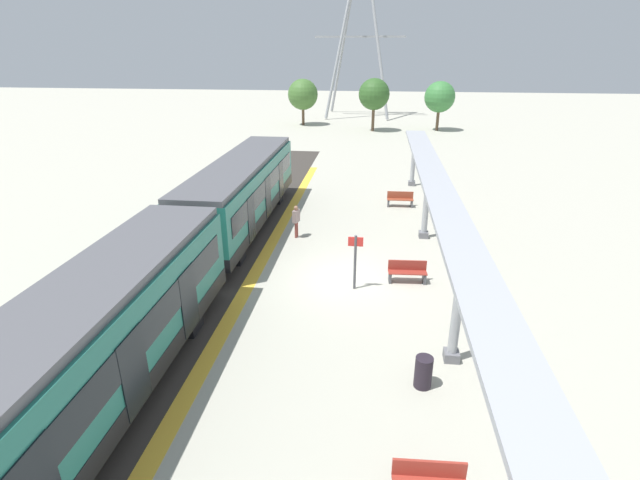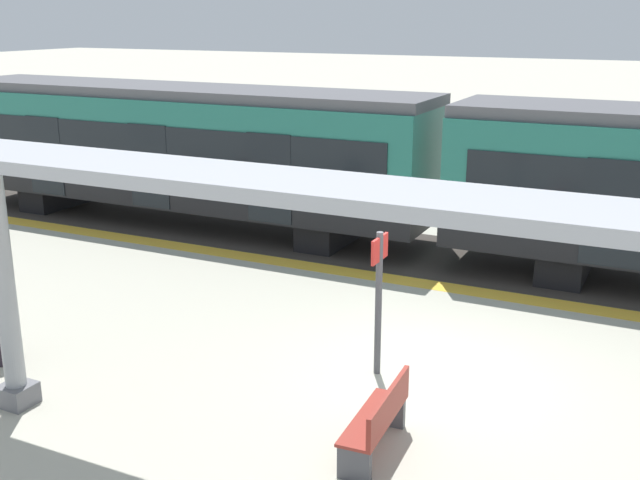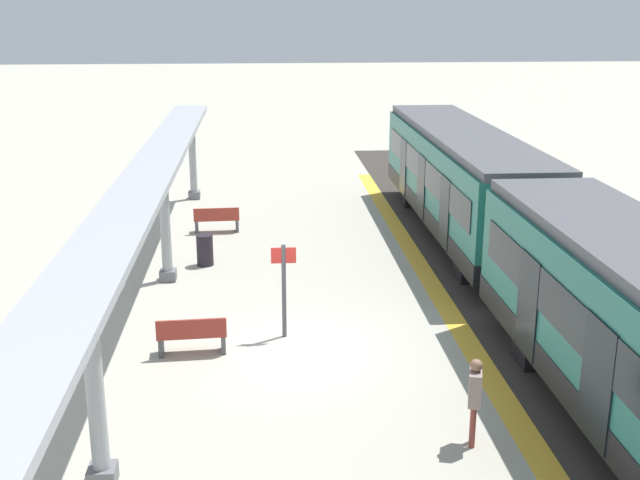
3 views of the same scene
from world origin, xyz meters
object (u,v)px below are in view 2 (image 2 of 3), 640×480
at_px(train_near_carriage, 181,152).
at_px(canopy_pillar_second, 4,286).
at_px(platform_info_sign, 379,290).
at_px(bench_near_end, 379,420).
at_px(trash_bin, 2,333).

bearing_deg(train_near_carriage, canopy_pillar_second, 22.05).
height_order(train_near_carriage, platform_info_sign, train_near_carriage).
bearing_deg(platform_info_sign, bench_near_end, 22.30).
relative_size(canopy_pillar_second, platform_info_sign, 1.55).
bearing_deg(trash_bin, train_near_carriage, -163.52).
distance_m(canopy_pillar_second, bench_near_end, 5.20).
bearing_deg(train_near_carriage, trash_bin, 16.48).
bearing_deg(canopy_pillar_second, train_near_carriage, -157.95).
relative_size(bench_near_end, platform_info_sign, 0.69).
bearing_deg(trash_bin, bench_near_end, 90.98).
bearing_deg(train_near_carriage, platform_info_sign, 52.40).
bearing_deg(bench_near_end, train_near_carriage, -132.97).
distance_m(train_near_carriage, platform_info_sign, 9.81).
xyz_separation_m(bench_near_end, trash_bin, (0.11, -6.19, 0.02)).
distance_m(bench_near_end, trash_bin, 6.19).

